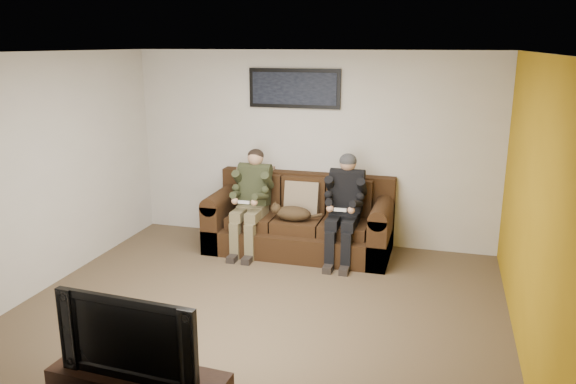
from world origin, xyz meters
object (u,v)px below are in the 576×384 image
(framed_poster, at_px, (294,88))
(television, at_px, (135,332))
(sofa, at_px, (301,222))
(person_left, at_px, (252,195))
(person_right, at_px, (345,201))
(cat, at_px, (292,213))

(framed_poster, bearing_deg, television, -90.34)
(sofa, bearing_deg, television, -93.39)
(person_left, xyz_separation_m, person_right, (1.24, 0.00, 0.00))
(person_right, xyz_separation_m, framed_poster, (-0.82, 0.58, 1.34))
(person_left, relative_size, person_right, 0.99)
(cat, distance_m, television, 3.51)
(framed_poster, distance_m, television, 4.39)
(person_right, distance_m, cat, 0.70)
(person_left, relative_size, framed_poster, 1.07)
(sofa, xyz_separation_m, cat, (-0.05, -0.29, 0.21))
(person_left, relative_size, television, 1.24)
(person_left, distance_m, framed_poster, 1.52)
(framed_poster, xyz_separation_m, television, (-0.02, -4.17, -1.38))
(framed_poster, bearing_deg, person_left, -125.67)
(person_right, xyz_separation_m, television, (-0.84, -3.58, -0.04))
(television, bearing_deg, person_left, 99.73)
(person_right, relative_size, television, 1.24)
(person_right, height_order, cat, person_right)
(sofa, height_order, cat, sofa)
(television, bearing_deg, person_right, 80.25)
(cat, xyz_separation_m, framed_poster, (-0.15, 0.67, 1.52))
(sofa, height_order, person_right, person_right)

